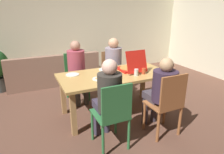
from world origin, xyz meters
The scene contains 19 objects.
ground_plane centered at (0.00, 0.00, 0.00)m, with size 20.00×20.00×0.00m, color brown.
back_wall centered at (0.00, 2.61, 1.33)m, with size 6.89×0.12×2.66m, color beige.
side_wall_right centered at (3.44, 0.78, 1.33)m, with size 0.12×4.44×2.66m, color beige.
dining_table centered at (0.00, 0.00, 0.65)m, with size 1.87×0.92×0.74m.
chair_0 centered at (-0.44, -0.88, 0.54)m, with size 0.42×0.45×0.96m.
person_0 centered at (-0.44, -0.72, 0.72)m, with size 0.31×0.51×1.22m.
chair_1 centered at (-0.44, 0.91, 0.52)m, with size 0.42×0.41×0.95m.
person_1 centered at (-0.44, 0.77, 0.72)m, with size 0.34×0.51×1.22m.
chair_2 centered at (0.38, -0.93, 0.54)m, with size 0.45×0.41×0.97m.
person_2 centered at (0.38, -0.79, 0.70)m, with size 0.35×0.53×1.17m.
chair_3 centered at (0.38, 0.94, 0.52)m, with size 0.43×0.39×0.91m.
person_3 centered at (0.38, 0.81, 0.73)m, with size 0.36×0.50×1.22m.
pizza_box_0 centered at (0.35, 0.07, 0.79)m, with size 0.38×0.50×0.39m.
plate_0 centered at (-0.67, 0.25, 0.75)m, with size 0.22×0.22×0.01m.
plate_1 centered at (-0.34, -0.13, 0.75)m, with size 0.20×0.20×0.03m.
plate_2 centered at (-0.04, 0.28, 0.75)m, with size 0.26×0.26×0.01m.
drinking_glass_0 centered at (0.28, -0.24, 0.80)m, with size 0.07×0.07×0.12m, color silver.
drinking_glass_1 centered at (0.45, -0.21, 0.79)m, with size 0.07×0.07×0.10m, color #B74627.
couch centered at (-0.72, 2.02, 0.29)m, with size 2.17×0.76×0.77m.
Camera 1 is at (-1.39, -2.89, 1.80)m, focal length 31.63 mm.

